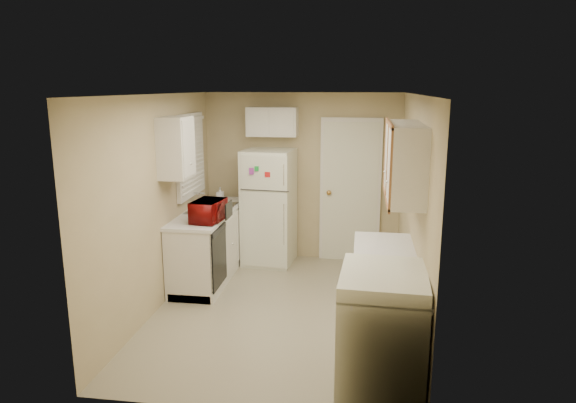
# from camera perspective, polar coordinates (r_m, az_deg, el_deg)

# --- Properties ---
(floor) EXTENTS (3.80, 3.80, 0.00)m
(floor) POSITION_cam_1_polar(r_m,az_deg,el_deg) (5.96, -0.70, -11.91)
(floor) COLOR #B3AB8E
(floor) RESTS_ON ground
(ceiling) EXTENTS (3.80, 3.80, 0.00)m
(ceiling) POSITION_cam_1_polar(r_m,az_deg,el_deg) (5.42, -0.77, 11.82)
(ceiling) COLOR white
(ceiling) RESTS_ON floor
(wall_left) EXTENTS (3.80, 3.80, 0.00)m
(wall_left) POSITION_cam_1_polar(r_m,az_deg,el_deg) (5.95, -14.18, -0.15)
(wall_left) COLOR tan
(wall_left) RESTS_ON floor
(wall_right) EXTENTS (3.80, 3.80, 0.00)m
(wall_right) POSITION_cam_1_polar(r_m,az_deg,el_deg) (5.53, 13.74, -1.08)
(wall_right) COLOR tan
(wall_right) RESTS_ON floor
(wall_back) EXTENTS (2.80, 2.80, 0.00)m
(wall_back) POSITION_cam_1_polar(r_m,az_deg,el_deg) (7.42, 1.55, 2.73)
(wall_back) COLOR tan
(wall_back) RESTS_ON floor
(wall_front) EXTENTS (2.80, 2.80, 0.00)m
(wall_front) POSITION_cam_1_polar(r_m,az_deg,el_deg) (3.78, -5.26, -7.18)
(wall_front) COLOR tan
(wall_front) RESTS_ON floor
(left_counter) EXTENTS (0.60, 1.80, 0.90)m
(left_counter) POSITION_cam_1_polar(r_m,az_deg,el_deg) (6.86, -8.68, -4.69)
(left_counter) COLOR silver
(left_counter) RESTS_ON floor
(dishwasher) EXTENTS (0.03, 0.58, 0.72)m
(dishwasher) POSITION_cam_1_polar(r_m,az_deg,el_deg) (6.22, -7.71, -6.11)
(dishwasher) COLOR black
(dishwasher) RESTS_ON floor
(sink) EXTENTS (0.54, 0.74, 0.16)m
(sink) POSITION_cam_1_polar(r_m,az_deg,el_deg) (6.89, -8.43, -1.07)
(sink) COLOR gray
(sink) RESTS_ON left_counter
(microwave) EXTENTS (0.49, 0.31, 0.31)m
(microwave) POSITION_cam_1_polar(r_m,az_deg,el_deg) (6.19, -8.84, -0.85)
(microwave) COLOR maroon
(microwave) RESTS_ON left_counter
(soap_bottle) EXTENTS (0.09, 0.09, 0.20)m
(soap_bottle) POSITION_cam_1_polar(r_m,az_deg,el_deg) (7.27, -7.55, 0.82)
(soap_bottle) COLOR silver
(soap_bottle) RESTS_ON left_counter
(window_blinds) EXTENTS (0.10, 0.98, 1.08)m
(window_blinds) POSITION_cam_1_polar(r_m,az_deg,el_deg) (6.83, -10.73, 5.05)
(window_blinds) COLOR silver
(window_blinds) RESTS_ON wall_left
(upper_cabinet_left) EXTENTS (0.30, 0.45, 0.70)m
(upper_cabinet_left) POSITION_cam_1_polar(r_m,az_deg,el_deg) (6.00, -12.36, 5.86)
(upper_cabinet_left) COLOR silver
(upper_cabinet_left) RESTS_ON wall_left
(refrigerator) EXTENTS (0.73, 0.71, 1.63)m
(refrigerator) POSITION_cam_1_polar(r_m,az_deg,el_deg) (7.24, -2.11, -0.64)
(refrigerator) COLOR silver
(refrigerator) RESTS_ON floor
(cabinet_over_fridge) EXTENTS (0.70, 0.30, 0.40)m
(cabinet_over_fridge) POSITION_cam_1_polar(r_m,az_deg,el_deg) (7.23, -1.74, 8.86)
(cabinet_over_fridge) COLOR silver
(cabinet_over_fridge) RESTS_ON wall_back
(interior_door) EXTENTS (0.86, 0.06, 2.08)m
(interior_door) POSITION_cam_1_polar(r_m,az_deg,el_deg) (7.36, 6.92, 1.14)
(interior_door) COLOR silver
(interior_door) RESTS_ON floor
(right_counter) EXTENTS (0.60, 2.00, 0.90)m
(right_counter) POSITION_cam_1_polar(r_m,az_deg,el_deg) (4.99, 10.63, -11.55)
(right_counter) COLOR silver
(right_counter) RESTS_ON floor
(stove) EXTENTS (0.73, 0.88, 1.03)m
(stove) POSITION_cam_1_polar(r_m,az_deg,el_deg) (4.43, 10.37, -13.85)
(stove) COLOR silver
(stove) RESTS_ON floor
(upper_cabinet_right) EXTENTS (0.30, 1.20, 0.70)m
(upper_cabinet_right) POSITION_cam_1_polar(r_m,az_deg,el_deg) (4.92, 12.88, 4.40)
(upper_cabinet_right) COLOR silver
(upper_cabinet_right) RESTS_ON wall_right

